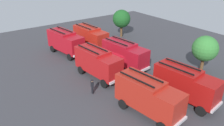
{
  "coord_description": "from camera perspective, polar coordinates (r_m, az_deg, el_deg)",
  "views": [
    {
      "loc": [
        22.43,
        -16.16,
        14.45
      ],
      "look_at": [
        0.0,
        0.0,
        1.4
      ],
      "focal_mm": 35.83,
      "sensor_mm": 36.0,
      "label": 1
    }
  ],
  "objects": [
    {
      "name": "firefighter_1",
      "position": [
        44.08,
        -4.14,
        7.39
      ],
      "size": [
        0.28,
        0.42,
        1.72
      ],
      "rotation": [
        0.0,
        0.0,
        3.16
      ],
      "color": "black",
      "rests_on": "ground"
    },
    {
      "name": "fire_truck_1",
      "position": [
        29.11,
        -3.65,
        0.23
      ],
      "size": [
        7.43,
        3.42,
        3.88
      ],
      "rotation": [
        0.0,
        0.0,
        0.11
      ],
      "color": "#AB1517",
      "rests_on": "ground"
    },
    {
      "name": "tree_1",
      "position": [
        32.94,
        22.46,
        2.8
      ],
      "size": [
        2.81,
        2.81,
        4.35
      ],
      "color": "brown",
      "rests_on": "ground"
    },
    {
      "name": "firefighter_3",
      "position": [
        26.1,
        -5.05,
        -5.84
      ],
      "size": [
        0.44,
        0.29,
        1.78
      ],
      "rotation": [
        0.0,
        0.0,
        1.46
      ],
      "color": "black",
      "rests_on": "ground"
    },
    {
      "name": "fire_truck_5",
      "position": [
        25.56,
        18.29,
        -4.91
      ],
      "size": [
        7.45,
        3.48,
        3.88
      ],
      "rotation": [
        0.0,
        0.0,
        0.13
      ],
      "color": "#9C110F",
      "rests_on": "ground"
    },
    {
      "name": "firefighter_4",
      "position": [
        38.81,
        -8.96,
        4.52
      ],
      "size": [
        0.47,
        0.46,
        1.62
      ],
      "rotation": [
        0.0,
        0.0,
        0.83
      ],
      "color": "black",
      "rests_on": "ground"
    },
    {
      "name": "ground_plane",
      "position": [
        31.19,
        0.0,
        -2.33
      ],
      "size": [
        56.8,
        56.8,
        0.0
      ],
      "primitive_type": "plane",
      "color": "#38383D"
    },
    {
      "name": "firefighter_2",
      "position": [
        35.51,
        2.78,
        2.88
      ],
      "size": [
        0.48,
        0.42,
        1.68
      ],
      "rotation": [
        0.0,
        0.0,
        1.05
      ],
      "color": "black",
      "rests_on": "ground"
    },
    {
      "name": "fire_truck_2",
      "position": [
        22.53,
        9.25,
        -8.19
      ],
      "size": [
        7.47,
        3.56,
        3.88
      ],
      "rotation": [
        0.0,
        0.0,
        0.14
      ],
      "color": "#A72116",
      "rests_on": "ground"
    },
    {
      "name": "fire_truck_4",
      "position": [
        31.66,
        3.25,
        2.37
      ],
      "size": [
        7.45,
        3.5,
        3.88
      ],
      "rotation": [
        0.0,
        0.0,
        0.13
      ],
      "color": "#A4121F",
      "rests_on": "ground"
    },
    {
      "name": "tree_0",
      "position": [
        44.55,
        2.45,
        11.19
      ],
      "size": [
        3.48,
        3.48,
        5.4
      ],
      "color": "brown",
      "rests_on": "ground"
    },
    {
      "name": "firefighter_0",
      "position": [
        39.8,
        -10.01,
        5.17
      ],
      "size": [
        0.47,
        0.47,
        1.81
      ],
      "rotation": [
        0.0,
        0.0,
        2.37
      ],
      "color": "black",
      "rests_on": "ground"
    },
    {
      "name": "traffic_cone_0",
      "position": [
        31.02,
        11.41,
        -2.38
      ],
      "size": [
        0.45,
        0.45,
        0.64
      ],
      "primitive_type": "cone",
      "color": "#F2600C",
      "rests_on": "ground"
    },
    {
      "name": "fire_truck_0",
      "position": [
        37.21,
        -11.79,
        5.43
      ],
      "size": [
        7.5,
        3.67,
        3.88
      ],
      "rotation": [
        0.0,
        0.0,
        0.16
      ],
      "color": "#AB111C",
      "rests_on": "ground"
    },
    {
      "name": "fire_truck_3",
      "position": [
        38.95,
        -5.51,
        6.75
      ],
      "size": [
        7.41,
        3.34,
        3.88
      ],
      "rotation": [
        0.0,
        0.0,
        0.1
      ],
      "color": "#AF1F14",
      "rests_on": "ground"
    },
    {
      "name": "traffic_cone_1",
      "position": [
        29.35,
        17.76,
        -4.87
      ],
      "size": [
        0.43,
        0.43,
        0.62
      ],
      "primitive_type": "cone",
      "color": "#F2600C",
      "rests_on": "ground"
    },
    {
      "name": "tree_2",
      "position": [
        32.05,
        22.67,
        3.39
      ],
      "size": [
        3.41,
        3.41,
        5.29
      ],
      "color": "brown",
      "rests_on": "ground"
    }
  ]
}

